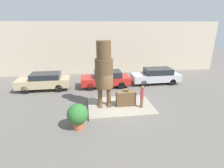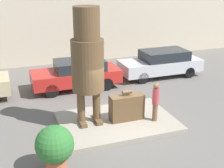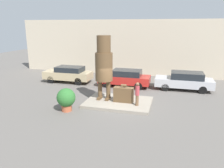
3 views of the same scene
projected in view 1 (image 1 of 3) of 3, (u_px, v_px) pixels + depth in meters
The scene contains 10 objects.
ground_plane at pixel (120, 107), 12.48m from camera, with size 60.00×60.00×0.00m, color #605B56.
pedestal at pixel (120, 106), 12.45m from camera, with size 4.52×3.23×0.19m.
building_backdrop at pixel (105, 48), 20.64m from camera, with size 28.00×0.60×5.95m.
statue_figure at pixel (104, 69), 11.60m from camera, with size 1.21×1.21×4.48m.
giant_suitcase at pixel (126, 98), 12.25m from camera, with size 1.35×0.53×1.25m.
tourist at pixel (142, 96), 11.83m from camera, with size 0.27×0.27×1.57m.
parked_car_tan at pixel (44, 81), 15.64m from camera, with size 4.56×1.77×1.54m.
parked_car_red at pixel (106, 79), 16.38m from camera, with size 4.52×1.81×1.51m.
parked_car_silver at pixel (156, 75), 17.37m from camera, with size 4.72×1.83×1.53m.
planter_pot at pixel (78, 115), 9.74m from camera, with size 1.19×1.19×1.49m.
Camera 1 is at (-2.23, -11.05, 5.64)m, focal length 28.00 mm.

